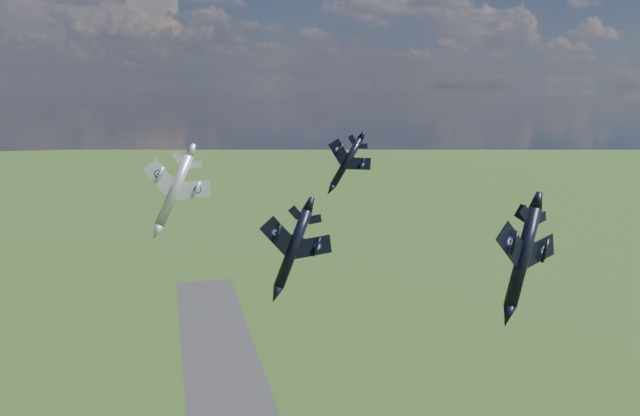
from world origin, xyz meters
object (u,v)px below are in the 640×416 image
object	(u,v)px
jet_right_navy	(523,257)
jet_left_silver	(174,190)
jet_lead_navy	(293,248)
jet_high_navy	(347,162)

from	to	relation	value
jet_right_navy	jet_left_silver	world-z (taller)	jet_left_silver
jet_right_navy	jet_lead_navy	bearing A→B (deg)	108.52
jet_lead_navy	jet_high_navy	world-z (taller)	jet_high_navy
jet_right_navy	jet_high_navy	bearing A→B (deg)	76.66
jet_right_navy	jet_left_silver	bearing A→B (deg)	110.52
jet_high_navy	jet_left_silver	world-z (taller)	jet_high_navy
jet_right_navy	jet_high_navy	xyz separation A→B (m)	(-5.78, 46.77, 4.87)
jet_high_navy	jet_left_silver	distance (m)	30.27
jet_lead_navy	jet_left_silver	distance (m)	23.09
jet_right_navy	jet_left_silver	size ratio (longest dim) A/B	0.92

